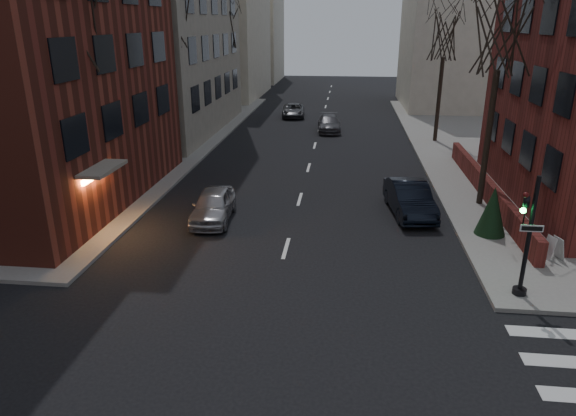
# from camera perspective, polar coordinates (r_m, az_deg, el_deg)

# --- Properties ---
(low_wall_right) EXTENTS (0.35, 16.00, 1.00)m
(low_wall_right) POSITION_cam_1_polar(r_m,az_deg,el_deg) (27.61, 21.14, 2.15)
(low_wall_right) COLOR maroon
(low_wall_right) RESTS_ON sidewalk_far_right
(building_distant_la) EXTENTS (14.00, 16.00, 18.00)m
(building_distant_la) POSITION_cam_1_polar(r_m,az_deg,el_deg) (63.84, -9.76, 20.26)
(building_distant_la) COLOR beige
(building_distant_la) RESTS_ON ground
(building_distant_ra) EXTENTS (14.00, 14.00, 16.00)m
(building_distant_ra) POSITION_cam_1_polar(r_m,az_deg,el_deg) (57.93, 20.33, 18.42)
(building_distant_ra) COLOR beige
(building_distant_ra) RESTS_ON ground
(building_distant_lb) EXTENTS (10.00, 12.00, 14.00)m
(building_distant_lb) POSITION_cam_1_polar(r_m,az_deg,el_deg) (79.95, -4.74, 18.94)
(building_distant_lb) COLOR beige
(building_distant_lb) RESTS_ON ground
(traffic_signal) EXTENTS (0.76, 0.44, 4.00)m
(traffic_signal) POSITION_cam_1_polar(r_m,az_deg,el_deg) (17.79, 24.88, -3.69)
(traffic_signal) COLOR black
(traffic_signal) RESTS_ON sidewalk_far_right
(tree_left_a) EXTENTS (4.18, 4.18, 10.26)m
(tree_left_a) POSITION_cam_1_polar(r_m,az_deg,el_deg) (23.24, -22.97, 18.50)
(tree_left_a) COLOR #2D231C
(tree_left_a) RESTS_ON sidewalk_far_left
(tree_left_b) EXTENTS (4.40, 4.40, 10.80)m
(tree_left_b) POSITION_cam_1_polar(r_m,az_deg,el_deg) (34.29, -13.03, 20.28)
(tree_left_b) COLOR #2D231C
(tree_left_b) RESTS_ON sidewalk_far_left
(tree_left_c) EXTENTS (3.96, 3.96, 9.72)m
(tree_left_c) POSITION_cam_1_polar(r_m,az_deg,el_deg) (47.76, -7.24, 19.36)
(tree_left_c) COLOR #2D231C
(tree_left_c) RESTS_ON sidewalk_far_left
(tree_right_a) EXTENTS (3.96, 3.96, 9.72)m
(tree_right_a) POSITION_cam_1_polar(r_m,az_deg,el_deg) (25.37, 22.71, 17.54)
(tree_right_a) COLOR #2D231C
(tree_right_a) RESTS_ON sidewalk_far_right
(tree_right_b) EXTENTS (3.74, 3.74, 9.18)m
(tree_right_b) POSITION_cam_1_polar(r_m,az_deg,el_deg) (39.06, 17.07, 17.90)
(tree_right_b) COLOR #2D231C
(tree_right_b) RESTS_ON sidewalk_far_right
(streetlamp_near) EXTENTS (0.36, 0.36, 6.28)m
(streetlamp_near) POSITION_cam_1_polar(r_m,az_deg,el_deg) (30.61, -13.70, 11.50)
(streetlamp_near) COLOR black
(streetlamp_near) RESTS_ON sidewalk_far_left
(streetlamp_far) EXTENTS (0.36, 0.36, 6.28)m
(streetlamp_far) POSITION_cam_1_polar(r_m,az_deg,el_deg) (49.77, -5.80, 15.06)
(streetlamp_far) COLOR black
(streetlamp_far) RESTS_ON sidewalk_far_left
(parked_sedan) EXTENTS (2.21, 4.80, 1.52)m
(parked_sedan) POSITION_cam_1_polar(r_m,az_deg,el_deg) (24.45, 13.36, 1.04)
(parked_sedan) COLOR black
(parked_sedan) RESTS_ON ground
(car_lane_silver) EXTENTS (1.90, 4.21, 1.40)m
(car_lane_silver) POSITION_cam_1_polar(r_m,az_deg,el_deg) (23.34, -8.32, 0.31)
(car_lane_silver) COLOR #A1A0A5
(car_lane_silver) RESTS_ON ground
(car_lane_gray) EXTENTS (2.07, 4.50, 1.27)m
(car_lane_gray) POSITION_cam_1_polar(r_m,az_deg,el_deg) (42.47, 4.58, 9.34)
(car_lane_gray) COLOR #434247
(car_lane_gray) RESTS_ON ground
(car_lane_far) EXTENTS (2.35, 4.50, 1.21)m
(car_lane_far) POSITION_cam_1_polar(r_m,az_deg,el_deg) (48.99, 0.60, 10.80)
(car_lane_far) COLOR #434448
(car_lane_far) RESTS_ON ground
(sandwich_board) EXTENTS (0.53, 0.63, 0.87)m
(sandwich_board) POSITION_cam_1_polar(r_m,az_deg,el_deg) (21.52, 27.45, -3.93)
(sandwich_board) COLOR silver
(sandwich_board) RESTS_ON sidewalk_far_right
(evergreen_shrub) EXTENTS (1.61, 1.61, 2.05)m
(evergreen_shrub) POSITION_cam_1_polar(r_m,az_deg,el_deg) (22.67, 21.76, -0.29)
(evergreen_shrub) COLOR #153119
(evergreen_shrub) RESTS_ON sidewalk_far_right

